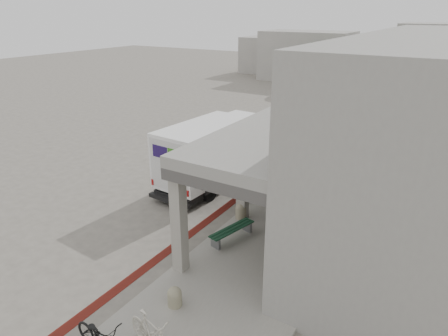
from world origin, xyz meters
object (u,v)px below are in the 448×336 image
Objects in this scene: fedex_truck at (217,150)px; utility_cabinet at (304,208)px; bicycle_cream at (152,334)px; bench at (232,231)px.

fedex_truck reaches higher than utility_cabinet.
utility_cabinet is at bearing 8.26° from bicycle_cream.
bicycle_cream is (-0.76, -7.93, -0.05)m from utility_cabinet.
fedex_truck is 10.64m from bicycle_cream.
bicycle_cream is at bearing -65.88° from bench.
fedex_truck is at bearing 147.75° from utility_cabinet.
fedex_truck reaches higher than bicycle_cream.
bench is at bearing 23.74° from bicycle_cream.
bench is at bearing -48.00° from fedex_truck.
bench is 1.72× the size of utility_cabinet.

